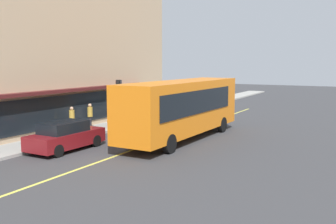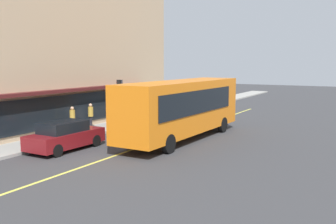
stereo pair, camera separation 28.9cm
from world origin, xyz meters
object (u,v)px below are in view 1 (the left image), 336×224
Objects in this scene: car_maroon at (65,136)px; pedestrian_at_corner at (72,117)px; traffic_light at (119,91)px; pedestrian_mid_block at (117,112)px; bus at (183,106)px; car_white at (163,113)px; pedestrian_by_curb at (90,114)px.

car_maroon is 4.62m from pedestrian_at_corner.
traffic_light is at bearing -12.90° from pedestrian_at_corner.
pedestrian_mid_block is 3.38m from pedestrian_at_corner.
pedestrian_at_corner is (-3.11, 1.31, -0.02)m from pedestrian_mid_block.
pedestrian_mid_block is at bearing 12.55° from car_maroon.
pedestrian_at_corner is (-1.85, 6.95, -0.86)m from bus.
traffic_light is at bearing 145.18° from car_white.
car_maroon is 2.55× the size of pedestrian_by_curb.
pedestrian_at_corner is (3.64, 2.82, 0.38)m from car_maroon.
car_white is (2.87, -2.00, -1.79)m from traffic_light.
traffic_light reaches higher than pedestrian_at_corner.
pedestrian_by_curb is at bearing 163.99° from traffic_light.
bus is at bearing -102.55° from pedestrian_mid_block.
car_maroon is at bearing 179.51° from car_white.
pedestrian_mid_block reaches higher than pedestrian_at_corner.
bus is 3.50× the size of traffic_light.
pedestrian_at_corner is 1.55m from pedestrian_by_curb.
car_white is (10.47, -0.09, 0.00)m from car_maroon.
bus reaches higher than car_white.
pedestrian_at_corner is at bearing 104.93° from bus.
bus is 6.86× the size of pedestrian_at_corner.
traffic_light is at bearing 25.50° from pedestrian_mid_block.
pedestrian_mid_block is at bearing -22.87° from pedestrian_at_corner.
pedestrian_at_corner is (-6.83, 2.90, 0.38)m from car_white.
pedestrian_mid_block is at bearing 156.83° from car_white.
pedestrian_by_curb is (-5.30, 2.69, 0.43)m from car_white.
pedestrian_at_corner is at bearing 172.18° from pedestrian_by_curb.
car_white is at bearing 39.14° from bus.
traffic_light is 0.74× the size of car_white.
pedestrian_by_curb is (-0.32, 6.74, -0.81)m from bus.
pedestrian_by_curb is (-2.43, 0.70, -1.36)m from traffic_light.
car_white is (4.98, 4.05, -1.24)m from bus.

